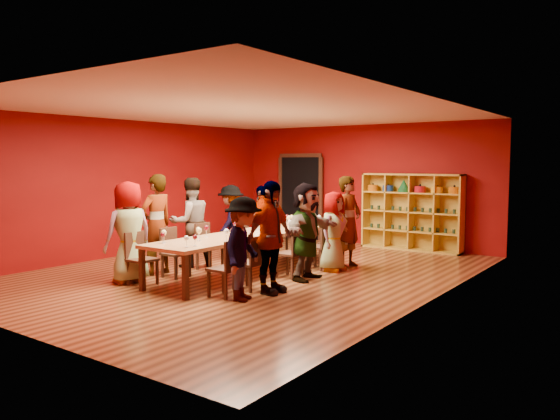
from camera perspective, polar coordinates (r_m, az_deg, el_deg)
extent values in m
cube|color=#572D17|center=(10.32, -3.07, -6.59)|extent=(7.10, 9.10, 0.02)
cube|color=#630504|center=(13.93, 8.63, 2.63)|extent=(7.10, 0.02, 3.00)
cube|color=#630504|center=(7.20, -26.23, 0.00)|extent=(7.10, 0.02, 3.00)
cube|color=#630504|center=(12.63, -15.62, 2.26)|extent=(0.02, 9.10, 3.00)
cube|color=#630504|center=(8.39, 15.92, 0.96)|extent=(0.02, 9.10, 3.00)
cube|color=white|center=(10.16, -3.15, 10.34)|extent=(7.10, 9.10, 0.02)
cube|color=#BA804D|center=(10.20, -3.09, -2.57)|extent=(1.10, 4.50, 0.06)
cube|color=black|center=(9.07, -14.22, -6.08)|extent=(0.08, 0.08, 0.69)
cube|color=black|center=(12.27, 1.50, -3.05)|extent=(0.08, 0.08, 0.69)
cube|color=black|center=(8.35, -9.85, -6.94)|extent=(0.08, 0.08, 0.69)
cube|color=black|center=(11.75, 5.46, -3.43)|extent=(0.08, 0.08, 0.69)
cube|color=black|center=(14.80, 2.27, 1.27)|extent=(1.20, 0.14, 2.20)
cube|color=black|center=(14.71, 2.13, 5.73)|extent=(1.32, 0.06, 0.10)
cube|color=black|center=(15.11, 0.06, 1.35)|extent=(0.10, 0.06, 2.20)
cube|color=black|center=(14.39, 4.27, 1.15)|extent=(0.10, 0.06, 2.20)
cube|color=gold|center=(13.66, 8.97, 0.06)|extent=(0.04, 0.40, 1.80)
cube|color=gold|center=(12.78, 18.46, -0.48)|extent=(0.04, 0.40, 1.80)
cube|color=gold|center=(13.12, 13.64, 3.62)|extent=(2.40, 0.40, 0.04)
cube|color=gold|center=(13.28, 13.48, -3.99)|extent=(2.40, 0.40, 0.04)
cube|color=gold|center=(13.35, 13.87, -0.14)|extent=(2.40, 0.02, 1.80)
cube|color=gold|center=(13.22, 13.52, -2.15)|extent=(2.36, 0.38, 0.03)
cube|color=gold|center=(13.17, 13.56, -0.20)|extent=(2.36, 0.38, 0.03)
cube|color=gold|center=(13.14, 13.60, 1.75)|extent=(2.36, 0.38, 0.03)
cube|color=gold|center=(13.41, 11.19, -0.07)|extent=(0.03, 0.38, 1.76)
cube|color=gold|center=(13.17, 13.56, -0.20)|extent=(0.03, 0.38, 1.76)
cube|color=gold|center=(12.96, 16.01, -0.34)|extent=(0.03, 0.38, 1.76)
cylinder|color=#C3650B|center=(13.54, 9.68, 2.29)|extent=(0.26, 0.26, 0.15)
sphere|color=black|center=(13.54, 9.69, 2.69)|extent=(0.05, 0.05, 0.05)
cylinder|color=navy|center=(13.37, 11.22, 2.24)|extent=(0.26, 0.26, 0.15)
sphere|color=black|center=(13.37, 11.23, 2.64)|extent=(0.05, 0.05, 0.05)
cylinder|color=#186032|center=(13.21, 12.80, 2.02)|extent=(0.26, 0.26, 0.08)
cone|color=#186032|center=(13.21, 12.81, 2.67)|extent=(0.24, 0.24, 0.22)
cylinder|color=#A3121F|center=(13.06, 14.42, 2.11)|extent=(0.26, 0.26, 0.15)
sphere|color=black|center=(13.06, 14.43, 2.53)|extent=(0.05, 0.05, 0.05)
cylinder|color=gold|center=(12.92, 16.07, 2.04)|extent=(0.26, 0.26, 0.15)
sphere|color=black|center=(12.92, 16.08, 2.46)|extent=(0.05, 0.05, 0.05)
cylinder|color=#C3650B|center=(12.79, 17.76, 1.97)|extent=(0.26, 0.26, 0.15)
sphere|color=black|center=(12.79, 17.77, 2.40)|extent=(0.05, 0.05, 0.05)
cylinder|color=#1B3222|center=(13.63, 9.55, -1.59)|extent=(0.07, 0.07, 0.10)
cylinder|color=#1B3222|center=(13.55, 10.25, -1.64)|extent=(0.07, 0.07, 0.10)
cylinder|color=#1B3222|center=(13.47, 10.96, -1.69)|extent=(0.07, 0.07, 0.10)
cylinder|color=#1B3222|center=(13.39, 11.68, -1.74)|extent=(0.07, 0.07, 0.10)
cylinder|color=#1B3222|center=(13.32, 12.41, -1.79)|extent=(0.07, 0.07, 0.10)
cylinder|color=#1B3222|center=(13.25, 13.14, -1.84)|extent=(0.07, 0.07, 0.10)
cylinder|color=#1B3222|center=(13.18, 13.89, -1.89)|extent=(0.07, 0.07, 0.10)
cylinder|color=#1B3222|center=(13.11, 14.64, -1.94)|extent=(0.07, 0.07, 0.10)
cylinder|color=#1B3222|center=(13.05, 15.39, -1.99)|extent=(0.07, 0.07, 0.10)
cylinder|color=#1B3222|center=(12.99, 16.16, -2.04)|extent=(0.07, 0.07, 0.10)
cylinder|color=#1B3222|center=(12.93, 16.93, -2.10)|extent=(0.07, 0.07, 0.10)
cylinder|color=#1B3222|center=(12.87, 17.71, -2.15)|extent=(0.07, 0.07, 0.10)
cylinder|color=#1B3222|center=(13.58, 9.58, 0.29)|extent=(0.07, 0.07, 0.10)
cylinder|color=#1B3222|center=(13.50, 10.28, 0.26)|extent=(0.07, 0.07, 0.10)
cylinder|color=#1B3222|center=(13.43, 11.00, 0.22)|extent=(0.07, 0.07, 0.10)
cylinder|color=#1B3222|center=(13.35, 11.72, 0.18)|extent=(0.07, 0.07, 0.10)
cylinder|color=#1B3222|center=(13.28, 12.45, 0.14)|extent=(0.07, 0.07, 0.10)
cylinder|color=#1B3222|center=(13.20, 13.18, 0.10)|extent=(0.07, 0.07, 0.10)
cylinder|color=#1B3222|center=(13.13, 13.93, 0.06)|extent=(0.07, 0.07, 0.10)
cylinder|color=#1B3222|center=(13.07, 14.68, 0.02)|extent=(0.07, 0.07, 0.10)
cylinder|color=#1B3222|center=(13.00, 15.44, -0.02)|extent=(0.07, 0.07, 0.10)
cylinder|color=#1B3222|center=(12.94, 16.21, -0.07)|extent=(0.07, 0.07, 0.10)
cylinder|color=#1B3222|center=(12.88, 16.98, -0.11)|extent=(0.07, 0.07, 0.10)
cylinder|color=#1B3222|center=(12.82, 17.77, -0.15)|extent=(0.07, 0.07, 0.10)
cube|color=black|center=(9.49, -14.20, -5.06)|extent=(0.42, 0.42, 0.04)
cube|color=black|center=(9.60, -14.96, -3.51)|extent=(0.04, 0.40, 0.44)
cube|color=black|center=(9.56, -15.61, -6.39)|extent=(0.04, 0.04, 0.41)
cube|color=black|center=(9.30, -14.29, -6.68)|extent=(0.04, 0.04, 0.41)
cube|color=black|center=(9.77, -14.05, -6.11)|extent=(0.04, 0.04, 0.41)
cube|color=black|center=(9.52, -12.72, -6.38)|extent=(0.04, 0.04, 0.41)
imported|color=#4C4C51|center=(9.68, -15.52, -2.25)|extent=(0.60, 0.92, 1.74)
cube|color=black|center=(9.99, -10.83, -4.49)|extent=(0.42, 0.42, 0.04)
cube|color=black|center=(10.10, -11.59, -3.03)|extent=(0.04, 0.40, 0.44)
cube|color=black|center=(10.04, -12.18, -5.77)|extent=(0.04, 0.04, 0.41)
cube|color=black|center=(9.80, -10.84, -6.02)|extent=(0.04, 0.04, 0.41)
cube|color=black|center=(10.27, -10.77, -5.51)|extent=(0.04, 0.04, 0.41)
cube|color=black|center=(10.03, -9.43, -5.74)|extent=(0.04, 0.04, 0.41)
imported|color=silver|center=(10.29, -12.78, -1.47)|extent=(0.53, 0.70, 1.85)
cube|color=black|center=(10.61, -7.36, -3.89)|extent=(0.42, 0.42, 0.04)
cube|color=black|center=(10.71, -8.12, -2.52)|extent=(0.04, 0.40, 0.44)
cube|color=black|center=(10.64, -8.64, -5.11)|extent=(0.04, 0.04, 0.41)
cube|color=black|center=(10.41, -7.30, -5.32)|extent=(0.04, 0.04, 0.41)
cube|color=black|center=(10.89, -7.39, -4.87)|extent=(0.04, 0.04, 0.41)
cube|color=black|center=(10.66, -6.05, -5.07)|extent=(0.04, 0.04, 0.41)
imported|color=#D18C95|center=(10.90, -9.34, -1.28)|extent=(0.76, 0.97, 1.76)
cube|color=black|center=(11.52, -3.22, -3.16)|extent=(0.42, 0.42, 0.04)
cube|color=black|center=(11.60, -3.96, -1.91)|extent=(0.04, 0.40, 0.44)
cube|color=black|center=(11.53, -4.41, -4.29)|extent=(0.04, 0.04, 0.41)
cube|color=black|center=(11.31, -3.09, -4.46)|extent=(0.04, 0.04, 0.41)
cube|color=black|center=(11.79, -3.34, -4.08)|extent=(0.04, 0.04, 0.41)
cube|color=black|center=(11.58, -2.03, -4.24)|extent=(0.04, 0.04, 0.41)
imported|color=#5380AC|center=(11.80, -5.16, -1.21)|extent=(0.75, 1.10, 1.58)
cube|color=black|center=(12.27, -0.40, -2.65)|extent=(0.42, 0.42, 0.04)
cube|color=black|center=(12.35, -1.11, -1.47)|extent=(0.04, 0.40, 0.44)
cube|color=black|center=(12.27, -1.51, -3.71)|extent=(0.04, 0.04, 0.41)
cube|color=black|center=(12.07, -0.22, -3.85)|extent=(0.04, 0.04, 0.41)
cube|color=black|center=(12.54, -0.57, -3.52)|extent=(0.04, 0.04, 0.41)
cube|color=black|center=(12.34, 0.71, -3.66)|extent=(0.04, 0.04, 0.41)
imported|color=#121533|center=(12.47, -1.86, -0.96)|extent=(0.54, 0.95, 1.54)
cube|color=black|center=(8.46, -5.82, -6.16)|extent=(0.42, 0.42, 0.04)
cube|color=black|center=(8.29, -4.85, -4.69)|extent=(0.04, 0.40, 0.44)
cube|color=black|center=(8.49, -7.44, -7.68)|extent=(0.04, 0.04, 0.41)
cube|color=black|center=(8.27, -5.71, -8.01)|extent=(0.04, 0.04, 0.41)
cube|color=black|center=(8.74, -5.91, -7.30)|extent=(0.04, 0.04, 0.41)
cube|color=black|center=(8.52, -4.18, -7.61)|extent=(0.04, 0.04, 0.41)
imported|color=silver|center=(8.15, -3.85, -4.06)|extent=(0.73, 1.09, 1.56)
cube|color=black|center=(8.90, -3.29, -5.58)|extent=(0.42, 0.42, 0.04)
cube|color=black|center=(8.74, -2.33, -4.17)|extent=(0.04, 0.40, 0.44)
cube|color=black|center=(8.92, -4.83, -7.04)|extent=(0.04, 0.04, 0.41)
cube|color=black|center=(8.71, -3.12, -7.32)|extent=(0.04, 0.04, 0.41)
cube|color=black|center=(9.18, -3.44, -6.69)|extent=(0.04, 0.04, 0.41)
cube|color=black|center=(8.97, -1.75, -6.96)|extent=(0.04, 0.04, 0.41)
imported|color=#4D4D52|center=(8.56, -1.04, -2.87)|extent=(0.48, 1.05, 1.78)
cube|color=black|center=(9.82, 1.03, -4.57)|extent=(0.42, 0.42, 0.04)
cube|color=black|center=(9.68, 1.95, -3.28)|extent=(0.04, 0.40, 0.44)
cube|color=black|center=(9.82, -0.36, -5.90)|extent=(0.04, 0.04, 0.41)
cube|color=black|center=(9.63, 1.28, -6.13)|extent=(0.04, 0.04, 0.41)
cube|color=black|center=(10.09, 0.78, -5.61)|extent=(0.04, 0.04, 0.41)
cube|color=black|center=(9.91, 2.40, -5.81)|extent=(0.04, 0.04, 0.41)
imported|color=silver|center=(9.56, 2.81, -2.25)|extent=(0.60, 1.63, 1.71)
cube|color=black|center=(10.62, 4.00, -3.86)|extent=(0.42, 0.42, 0.04)
cube|color=black|center=(10.49, 4.89, -2.65)|extent=(0.04, 0.40, 0.44)
cube|color=black|center=(10.60, 2.72, -5.10)|extent=(0.04, 0.04, 0.41)
cube|color=black|center=(10.42, 4.30, -5.28)|extent=(0.04, 0.04, 0.41)
cube|color=black|center=(10.89, 3.70, -4.84)|extent=(0.04, 0.04, 0.41)
cube|color=black|center=(10.71, 5.25, -5.01)|extent=(0.04, 0.04, 0.41)
imported|color=silver|center=(10.40, 5.62, -2.24)|extent=(0.41, 0.74, 1.51)
cube|color=black|center=(11.06, 5.42, -3.51)|extent=(0.42, 0.42, 0.04)
cube|color=black|center=(10.93, 6.29, -2.35)|extent=(0.04, 0.40, 0.44)
cube|color=black|center=(11.04, 4.20, -4.70)|extent=(0.04, 0.04, 0.41)
cube|color=black|center=(10.87, 5.74, -4.87)|extent=(0.04, 0.04, 0.41)
cube|color=black|center=(11.32, 5.11, -4.46)|extent=(0.04, 0.04, 0.41)
cube|color=black|center=(11.16, 6.61, -4.62)|extent=(0.04, 0.04, 0.41)
imported|color=#151C3B|center=(10.81, 7.20, -1.22)|extent=(0.50, 0.67, 1.80)
cylinder|color=silver|center=(9.61, -8.53, -2.88)|extent=(0.06, 0.06, 0.01)
cylinder|color=silver|center=(9.60, -8.54, -2.55)|extent=(0.01, 0.01, 0.11)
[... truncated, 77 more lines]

